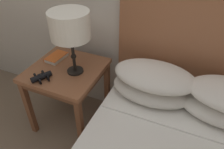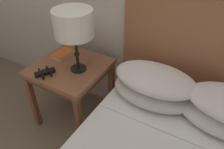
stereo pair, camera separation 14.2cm
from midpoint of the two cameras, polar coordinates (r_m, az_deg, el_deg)
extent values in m
cube|color=brown|center=(1.86, -8.78, 1.82)|extent=(0.58, 0.58, 0.04)
cube|color=brown|center=(1.88, -8.66, 0.74)|extent=(0.55, 0.55, 0.05)
cube|color=brown|center=(2.06, -18.01, -6.80)|extent=(0.04, 0.04, 0.58)
cube|color=brown|center=(1.79, -6.25, -12.75)|extent=(0.04, 0.04, 0.58)
cube|color=brown|center=(2.33, -9.30, 0.47)|extent=(0.04, 0.04, 0.58)
cube|color=brown|center=(2.10, 1.78, -3.63)|extent=(0.04, 0.04, 0.58)
cube|color=white|center=(1.60, 20.21, -11.63)|extent=(1.13, 0.28, 0.01)
cube|color=brown|center=(1.80, 23.59, -1.37)|extent=(1.24, 0.06, 1.26)
ellipsoid|color=silver|center=(1.66, 12.80, -4.55)|extent=(0.60, 0.36, 0.15)
ellipsoid|color=silver|center=(1.58, 13.72, -1.17)|extent=(0.60, 0.36, 0.15)
cylinder|color=black|center=(1.79, -6.50, 1.51)|extent=(0.13, 0.13, 0.01)
cylinder|color=black|center=(1.71, -6.84, 5.64)|extent=(0.02, 0.02, 0.29)
sphere|color=black|center=(1.72, -6.81, 5.23)|extent=(0.04, 0.04, 0.04)
cylinder|color=silver|center=(1.60, -7.47, 13.10)|extent=(0.29, 0.29, 0.20)
cube|color=silver|center=(1.99, -10.75, 5.17)|extent=(0.13, 0.20, 0.03)
cube|color=orange|center=(1.98, -10.80, 5.56)|extent=(0.13, 0.20, 0.00)
cube|color=orange|center=(2.02, -11.98, 5.63)|extent=(0.02, 0.19, 0.03)
cylinder|color=black|center=(1.76, -15.93, 0.21)|extent=(0.08, 0.10, 0.04)
cylinder|color=black|center=(1.73, -15.45, -0.59)|extent=(0.05, 0.03, 0.05)
cylinder|color=black|center=(1.80, -16.39, 0.98)|extent=(0.04, 0.03, 0.04)
cylinder|color=black|center=(1.78, -13.99, 0.84)|extent=(0.08, 0.10, 0.04)
cylinder|color=black|center=(1.74, -13.47, 0.06)|extent=(0.05, 0.03, 0.05)
cylinder|color=black|center=(1.81, -14.49, 1.59)|extent=(0.04, 0.03, 0.04)
cube|color=black|center=(1.77, -15.00, 0.73)|extent=(0.07, 0.06, 0.01)
cylinder|color=black|center=(1.76, -15.02, 0.85)|extent=(0.02, 0.02, 0.02)
camera|label=1|loc=(0.07, -87.38, 1.94)|focal=35.00mm
camera|label=2|loc=(0.07, 92.62, -1.94)|focal=35.00mm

